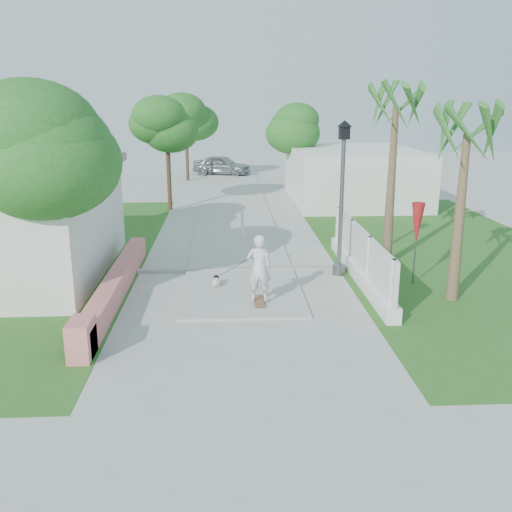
{
  "coord_description": "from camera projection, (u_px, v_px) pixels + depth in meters",
  "views": [
    {
      "loc": [
        -0.39,
        -10.41,
        5.0
      ],
      "look_at": [
        0.36,
        3.69,
        1.1
      ],
      "focal_mm": 40.0,
      "sensor_mm": 36.0,
      "label": 1
    }
  ],
  "objects": [
    {
      "name": "grass_right",
      "position": [
        443.0,
        251.0,
        19.43
      ],
      "size": [
        8.0,
        20.0,
        0.01
      ],
      "primitive_type": "cube",
      "color": "#2B631F",
      "rests_on": "ground"
    },
    {
      "name": "palm_far",
      "position": [
        395.0,
        117.0,
        16.67
      ],
      "size": [
        1.8,
        1.8,
        5.3
      ],
      "color": "brown",
      "rests_on": "ground"
    },
    {
      "name": "lattice_fence",
      "position": [
        360.0,
        261.0,
        16.22
      ],
      "size": [
        0.35,
        7.0,
        1.5
      ],
      "color": "white",
      "rests_on": "ground"
    },
    {
      "name": "tree_path_right",
      "position": [
        294.0,
        129.0,
        29.84
      ],
      "size": [
        3.0,
        3.0,
        4.79
      ],
      "color": "#4C3826",
      "rests_on": "ground"
    },
    {
      "name": "curb",
      "position": [
        240.0,
        269.0,
        17.14
      ],
      "size": [
        6.5,
        0.25,
        0.1
      ],
      "primitive_type": "cube",
      "color": "#999993",
      "rests_on": "ground"
    },
    {
      "name": "tree_left_near",
      "position": [
        46.0,
        152.0,
        13.0
      ],
      "size": [
        3.6,
        3.6,
        5.28
      ],
      "color": "#4C3826",
      "rests_on": "ground"
    },
    {
      "name": "palm_near",
      "position": [
        466.0,
        144.0,
        13.68
      ],
      "size": [
        1.8,
        1.8,
        4.7
      ],
      "color": "brown",
      "rests_on": "ground"
    },
    {
      "name": "ground",
      "position": [
        248.0,
        358.0,
        11.37
      ],
      "size": [
        90.0,
        90.0,
        0.0
      ],
      "primitive_type": "plane",
      "color": "#B7B7B2",
      "rests_on": "ground"
    },
    {
      "name": "pink_wall",
      "position": [
        113.0,
        289.0,
        14.54
      ],
      "size": [
        0.45,
        8.2,
        0.8
      ],
      "color": "#E07377",
      "rests_on": "ground"
    },
    {
      "name": "path_strip",
      "position": [
        233.0,
        195.0,
        30.62
      ],
      "size": [
        3.2,
        36.0,
        0.06
      ],
      "primitive_type": "cube",
      "color": "#B7B7B2",
      "rests_on": "ground"
    },
    {
      "name": "building_right",
      "position": [
        353.0,
        175.0,
        28.66
      ],
      "size": [
        6.0,
        8.0,
        2.6
      ],
      "primitive_type": "cube",
      "color": "silver",
      "rests_on": "ground"
    },
    {
      "name": "grass_left",
      "position": [
        26.0,
        256.0,
        18.71
      ],
      "size": [
        8.0,
        20.0,
        0.01
      ],
      "primitive_type": "cube",
      "color": "#2B631F",
      "rests_on": "ground"
    },
    {
      "name": "tree_path_left",
      "position": [
        167.0,
        126.0,
        25.59
      ],
      "size": [
        3.4,
        3.4,
        5.23
      ],
      "color": "#4C3826",
      "rests_on": "ground"
    },
    {
      "name": "dog",
      "position": [
        216.0,
        281.0,
        15.56
      ],
      "size": [
        0.23,
        0.51,
        0.35
      ],
      "rotation": [
        0.0,
        0.0,
        0.01
      ],
      "color": "silver",
      "rests_on": "ground"
    },
    {
      "name": "bollard",
      "position": [
        242.0,
        224.0,
        20.86
      ],
      "size": [
        0.14,
        0.14,
        1.09
      ],
      "color": "white",
      "rests_on": "ground"
    },
    {
      "name": "patio_umbrella",
      "position": [
        417.0,
        225.0,
        15.5
      ],
      "size": [
        0.36,
        0.36,
        2.3
      ],
      "color": "#59595E",
      "rests_on": "ground"
    },
    {
      "name": "street_lamp",
      "position": [
        342.0,
        193.0,
        16.17
      ],
      "size": [
        0.44,
        0.44,
        4.44
      ],
      "color": "#59595E",
      "rests_on": "ground"
    },
    {
      "name": "tree_path_far",
      "position": [
        186.0,
        119.0,
        35.22
      ],
      "size": [
        3.2,
        3.2,
        5.17
      ],
      "color": "#4C3826",
      "rests_on": "ground"
    },
    {
      "name": "parked_car",
      "position": [
        222.0,
        165.0,
        38.63
      ],
      "size": [
        4.2,
        2.89,
        1.33
      ],
      "primitive_type": "imported",
      "rotation": [
        0.0,
        0.0,
        1.19
      ],
      "color": "#9C9EA3",
      "rests_on": "ground"
    },
    {
      "name": "skateboarder",
      "position": [
        239.0,
        269.0,
        14.67
      ],
      "size": [
        1.42,
        1.95,
        1.8
      ],
      "rotation": [
        0.0,
        0.0,
        3.06
      ],
      "color": "brown",
      "rests_on": "ground"
    },
    {
      "name": "tree_left_mid",
      "position": [
        67.0,
        147.0,
        18.33
      ],
      "size": [
        3.2,
        3.2,
        4.85
      ],
      "color": "#4C3826",
      "rests_on": "ground"
    }
  ]
}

